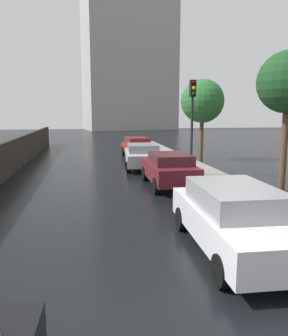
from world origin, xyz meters
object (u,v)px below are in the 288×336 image
at_px(car_white_mid_road, 235,217).
at_px(street_tree_mid, 288,83).
at_px(car_red_near_kerb, 137,147).
at_px(street_tree_near, 202,101).
at_px(car_maroon_far_ahead, 169,169).
at_px(car_silver_far_lane, 142,156).
at_px(traffic_light, 192,110).

xyz_separation_m(car_white_mid_road, street_tree_mid, (4.34, 5.11, 3.39)).
relative_size(car_red_near_kerb, street_tree_near, 0.79).
distance_m(car_white_mid_road, street_tree_mid, 7.51).
height_order(car_maroon_far_ahead, car_silver_far_lane, car_maroon_far_ahead).
bearing_deg(street_tree_near, car_white_mid_road, -106.25).
height_order(car_red_near_kerb, street_tree_mid, street_tree_mid).
bearing_deg(car_maroon_far_ahead, traffic_light, 47.98).
relative_size(car_white_mid_road, street_tree_mid, 0.84).
height_order(car_white_mid_road, street_tree_mid, street_tree_mid).
height_order(car_maroon_far_ahead, street_tree_near, street_tree_near).
bearing_deg(car_red_near_kerb, street_tree_near, -34.77).
bearing_deg(car_silver_far_lane, street_tree_near, 34.09).
relative_size(car_white_mid_road, car_silver_far_lane, 1.07).
relative_size(car_silver_far_lane, traffic_light, 0.96).
bearing_deg(car_white_mid_road, traffic_light, 80.85).
bearing_deg(traffic_light, car_red_near_kerb, 100.61).
height_order(traffic_light, street_tree_near, street_tree_near).
distance_m(car_maroon_far_ahead, car_silver_far_lane, 4.66).
xyz_separation_m(street_tree_near, street_tree_mid, (0.33, -8.65, 0.40)).
xyz_separation_m(car_red_near_kerb, car_silver_far_lane, (-0.41, -4.67, -0.00)).
distance_m(car_red_near_kerb, street_tree_mid, 12.15).
relative_size(car_white_mid_road, car_maroon_far_ahead, 1.14).
bearing_deg(car_red_near_kerb, car_white_mid_road, -95.08).
distance_m(car_red_near_kerb, car_maroon_far_ahead, 9.31).
height_order(traffic_light, street_tree_mid, street_tree_mid).
relative_size(car_white_mid_road, traffic_light, 1.03).
height_order(car_red_near_kerb, car_silver_far_lane, car_red_near_kerb).
distance_m(car_white_mid_road, car_maroon_far_ahead, 6.69).
height_order(car_white_mid_road, car_maroon_far_ahead, car_white_mid_road).
bearing_deg(car_maroon_far_ahead, car_red_near_kerb, 89.94).
xyz_separation_m(car_maroon_far_ahead, street_tree_near, (3.86, 7.07, 3.01)).
bearing_deg(car_red_near_kerb, street_tree_mid, -73.55).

